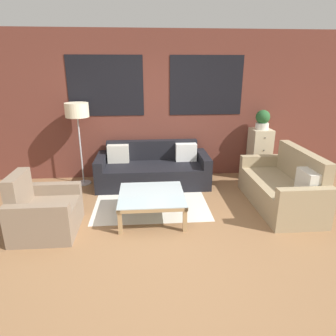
# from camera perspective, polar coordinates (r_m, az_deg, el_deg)

# --- Properties ---
(ground_plane) EXTENTS (16.00, 16.00, 0.00)m
(ground_plane) POSITION_cam_1_polar(r_m,az_deg,el_deg) (4.07, -0.31, -13.15)
(ground_plane) COLOR #8E6642
(wall_back_brick) EXTENTS (8.40, 0.09, 2.80)m
(wall_back_brick) POSITION_cam_1_polar(r_m,az_deg,el_deg) (5.93, -2.16, 11.61)
(wall_back_brick) COLOR brown
(wall_back_brick) RESTS_ON ground_plane
(rug) EXTENTS (1.84, 1.63, 0.00)m
(rug) POSITION_cam_1_polar(r_m,az_deg,el_deg) (5.11, -3.28, -6.09)
(rug) COLOR silver
(rug) RESTS_ON ground_plane
(couch_dark) EXTENTS (2.08, 0.88, 0.78)m
(couch_dark) POSITION_cam_1_polar(r_m,az_deg,el_deg) (5.71, -2.89, -0.36)
(couch_dark) COLOR black
(couch_dark) RESTS_ON ground_plane
(settee_vintage) EXTENTS (0.80, 1.68, 0.92)m
(settee_vintage) POSITION_cam_1_polar(r_m,az_deg,el_deg) (5.13, 21.06, -3.58)
(settee_vintage) COLOR tan
(settee_vintage) RESTS_ON ground_plane
(armchair_corner) EXTENTS (0.80, 0.86, 0.84)m
(armchair_corner) POSITION_cam_1_polar(r_m,az_deg,el_deg) (4.42, -22.57, -7.89)
(armchair_corner) COLOR #84705B
(armchair_corner) RESTS_ON ground_plane
(coffee_table) EXTENTS (0.95, 0.95, 0.38)m
(coffee_table) POSITION_cam_1_polar(r_m,az_deg,el_deg) (4.43, -3.15, -5.57)
(coffee_table) COLOR silver
(coffee_table) RESTS_ON ground_plane
(floor_lamp) EXTENTS (0.42, 0.42, 1.54)m
(floor_lamp) POSITION_cam_1_polar(r_m,az_deg,el_deg) (5.69, -16.92, 9.91)
(floor_lamp) COLOR #B2B2B7
(floor_lamp) RESTS_ON ground_plane
(drawer_cabinet) EXTENTS (0.39, 0.43, 0.99)m
(drawer_cabinet) POSITION_cam_1_polar(r_m,az_deg,el_deg) (6.27, 16.97, 2.66)
(drawer_cabinet) COLOR #C6B793
(drawer_cabinet) RESTS_ON ground_plane
(potted_plant) EXTENTS (0.27, 0.27, 0.37)m
(potted_plant) POSITION_cam_1_polar(r_m,az_deg,el_deg) (6.12, 17.58, 8.79)
(potted_plant) COLOR silver
(potted_plant) RESTS_ON drawer_cabinet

